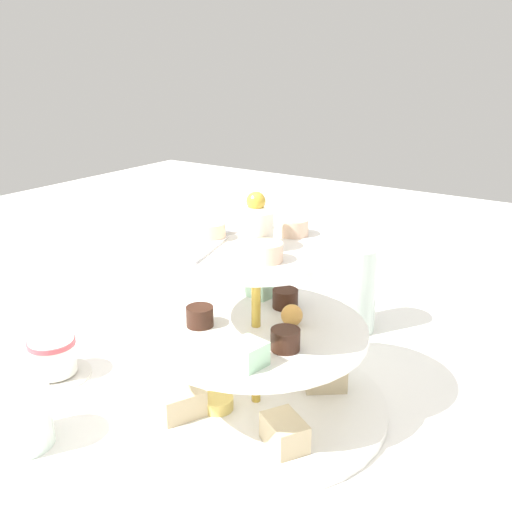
{
  "coord_description": "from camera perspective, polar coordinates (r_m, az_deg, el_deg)",
  "views": [
    {
      "loc": [
        0.49,
        0.33,
        0.39
      ],
      "look_at": [
        0.0,
        0.0,
        0.18
      ],
      "focal_mm": 41.6,
      "sensor_mm": 36.0,
      "label": 1
    }
  ],
  "objects": [
    {
      "name": "butter_knife_right",
      "position": [
        0.95,
        -8.74,
        -5.27
      ],
      "size": [
        0.16,
        0.09,
        0.0
      ],
      "primitive_type": "cube",
      "rotation": [
        0.0,
        0.0,
        5.79
      ],
      "color": "silver",
      "rests_on": "ground_plane"
    },
    {
      "name": "tiered_serving_stand",
      "position": [
        0.66,
        -0.01,
        -8.76
      ],
      "size": [
        0.3,
        0.3,
        0.25
      ],
      "color": "white",
      "rests_on": "ground_plane"
    },
    {
      "name": "water_glass_short_left",
      "position": [
        0.68,
        -21.76,
        -14.15
      ],
      "size": [
        0.06,
        0.06,
        0.07
      ],
      "primitive_type": "cylinder",
      "color": "silver",
      "rests_on": "ground_plane"
    },
    {
      "name": "teacup_with_saucer",
      "position": [
        0.79,
        -18.92,
        -9.31
      ],
      "size": [
        0.09,
        0.09,
        0.05
      ],
      "color": "white",
      "rests_on": "ground_plane"
    },
    {
      "name": "ground_plane",
      "position": [
        0.7,
        0.0,
        -14.4
      ],
      "size": [
        2.4,
        2.4,
        0.0
      ],
      "primitive_type": "plane",
      "color": "white"
    },
    {
      "name": "water_glass_tall_right",
      "position": [
        0.87,
        9.48,
        -3.16
      ],
      "size": [
        0.07,
        0.07,
        0.13
      ],
      "primitive_type": "cylinder",
      "color": "silver",
      "rests_on": "ground_plane"
    }
  ]
}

